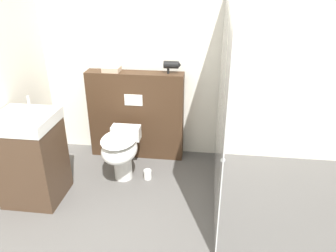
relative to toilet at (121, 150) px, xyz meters
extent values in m
cube|color=silver|center=(0.27, 0.78, 0.86)|extent=(8.00, 0.06, 2.50)
cube|color=#3D2819|center=(0.05, 0.61, 0.17)|extent=(1.20, 0.21, 1.12)
cube|color=white|center=(0.05, 0.50, 0.42)|extent=(0.22, 0.01, 0.14)
cube|color=silver|center=(1.08, -0.16, 0.62)|extent=(0.01, 1.83, 2.03)
sphere|color=#B2B2B7|center=(1.08, -1.05, 0.58)|extent=(0.04, 0.04, 0.04)
cylinder|color=white|center=(0.00, 0.04, -0.19)|extent=(0.21, 0.21, 0.40)
ellipsoid|color=white|center=(0.00, -0.05, 0.03)|extent=(0.39, 0.53, 0.25)
ellipsoid|color=white|center=(0.00, -0.05, 0.17)|extent=(0.39, 0.52, 0.02)
cube|color=white|center=(0.00, 0.26, 0.09)|extent=(0.34, 0.15, 0.17)
cube|color=#473323|center=(-0.83, -0.43, 0.03)|extent=(0.56, 0.54, 0.85)
cube|color=white|center=(-0.83, -0.43, 0.51)|extent=(0.58, 0.55, 0.12)
cylinder|color=silver|center=(-0.83, -0.28, 0.64)|extent=(0.02, 0.02, 0.14)
cylinder|color=black|center=(0.49, 0.61, 0.84)|extent=(0.17, 0.09, 0.09)
cone|color=black|center=(0.60, 0.61, 0.84)|extent=(0.03, 0.08, 0.08)
cylinder|color=black|center=(0.46, 0.61, 0.78)|extent=(0.03, 0.03, 0.10)
cube|color=tan|center=(-0.23, 0.60, 0.76)|extent=(0.20, 0.18, 0.06)
cylinder|color=white|center=(0.29, 0.05, -0.34)|extent=(0.09, 0.09, 0.11)
camera|label=1|loc=(0.94, -3.13, 1.82)|focal=35.00mm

